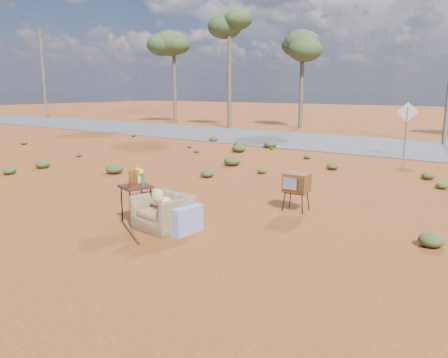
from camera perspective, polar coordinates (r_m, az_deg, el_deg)
The scene contains 13 objects.
ground at distance 8.86m, azimuth -7.17°, elevation -6.05°, with size 140.00×140.00×0.00m, color brown.
highway at distance 22.07m, azimuth 20.52°, elevation 3.99°, with size 140.00×7.00×0.04m, color #565659.
dirt_mound at distance 53.85m, azimuth -5.79°, elevation 8.74°, with size 26.00×18.00×2.00m, color maroon.
armchair at distance 8.55m, azimuth -7.48°, elevation -3.82°, with size 1.27×0.78×0.89m.
tv_unit at distance 9.80m, azimuth 9.45°, elevation -0.52°, with size 0.56×0.46×0.86m.
side_table at distance 8.94m, azimuth -11.37°, elevation -0.62°, with size 0.70×0.70×1.10m.
rusty_bar at distance 8.61m, azimuth -12.24°, elevation -6.63°, with size 0.04×0.04×1.60m, color #532B16.
road_sign at distance 18.67m, azimuth 22.77°, elevation 7.13°, with size 0.78×0.06×2.19m.
eucalyptus_far_left at distance 35.50m, azimuth -6.59°, elevation 16.85°, with size 3.20×3.20×7.10m.
eucalyptus_left at distance 31.09m, azimuth 0.72°, elevation 19.48°, with size 3.20×3.20×8.10m.
eucalyptus_near_left at distance 31.46m, azimuth 10.25°, elevation 16.52°, with size 3.20×3.20×6.60m.
utility_pole_west at distance 44.61m, azimuth -22.55°, elevation 12.67°, with size 1.40×0.20×8.00m.
scrub_patch at distance 12.71m, azimuth 3.72°, elevation 0.09°, with size 17.49×8.07×0.33m.
Camera 1 is at (5.82, -6.13, 2.68)m, focal length 35.00 mm.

